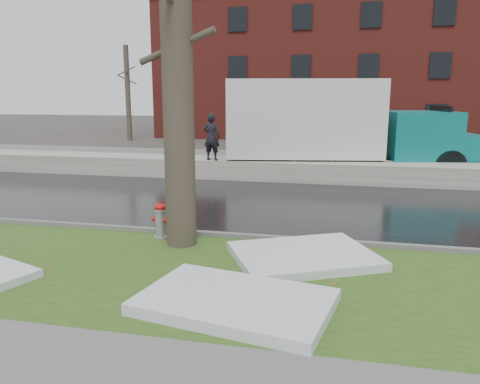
% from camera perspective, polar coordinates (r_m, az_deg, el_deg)
% --- Properties ---
extents(ground, '(120.00, 120.00, 0.00)m').
position_cam_1_polar(ground, '(9.71, -4.96, -7.32)').
color(ground, '#47423D').
rests_on(ground, ground).
extents(verge, '(60.00, 4.50, 0.04)m').
position_cam_1_polar(verge, '(8.59, -7.47, -9.82)').
color(verge, '#254617').
rests_on(verge, ground).
extents(road, '(60.00, 7.00, 0.03)m').
position_cam_1_polar(road, '(13.90, 0.57, -1.34)').
color(road, black).
rests_on(road, ground).
extents(parking_lot, '(60.00, 9.00, 0.03)m').
position_cam_1_polar(parking_lot, '(22.15, 5.11, 3.54)').
color(parking_lot, slate).
rests_on(parking_lot, ground).
extents(curb, '(60.00, 0.15, 0.14)m').
position_cam_1_polar(curb, '(10.60, -3.35, -5.24)').
color(curb, slate).
rests_on(curb, ground).
extents(snowbank, '(60.00, 1.60, 0.75)m').
position_cam_1_polar(snowbank, '(17.89, 3.34, 2.76)').
color(snowbank, '#BCB8AC').
rests_on(snowbank, ground).
extents(brick_building, '(26.00, 12.00, 10.00)m').
position_cam_1_polar(brick_building, '(38.80, 11.63, 14.24)').
color(brick_building, maroon).
rests_on(brick_building, ground).
extents(bg_tree_left, '(1.40, 1.62, 6.50)m').
position_cam_1_polar(bg_tree_left, '(34.12, -13.52, 11.72)').
color(bg_tree_left, brown).
rests_on(bg_tree_left, ground).
extents(bg_tree_center, '(1.40, 1.62, 6.50)m').
position_cam_1_polar(bg_tree_center, '(35.84, -1.78, 12.02)').
color(bg_tree_center, brown).
rests_on(bg_tree_center, ground).
extents(fire_hydrant, '(0.42, 0.38, 0.84)m').
position_cam_1_polar(fire_hydrant, '(10.46, -9.64, -3.25)').
color(fire_hydrant, '#94969C').
rests_on(fire_hydrant, verge).
extents(tree, '(1.64, 1.96, 7.90)m').
position_cam_1_polar(tree, '(9.71, -7.70, 16.71)').
color(tree, brown).
rests_on(tree, verge).
extents(box_truck, '(11.37, 4.19, 3.75)m').
position_cam_1_polar(box_truck, '(18.75, 11.34, 7.91)').
color(box_truck, black).
rests_on(box_truck, ground).
extents(worker, '(0.68, 0.48, 1.74)m').
position_cam_1_polar(worker, '(17.59, -3.48, 6.70)').
color(worker, black).
rests_on(worker, snowbank).
extents(snow_patch_near, '(3.22, 2.95, 0.16)m').
position_cam_1_polar(snow_patch_near, '(9.19, 7.77, -7.71)').
color(snow_patch_near, silver).
rests_on(snow_patch_near, verge).
extents(snow_patch_side, '(3.09, 2.29, 0.18)m').
position_cam_1_polar(snow_patch_side, '(7.19, -0.57, -13.22)').
color(snow_patch_side, silver).
rests_on(snow_patch_side, verge).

